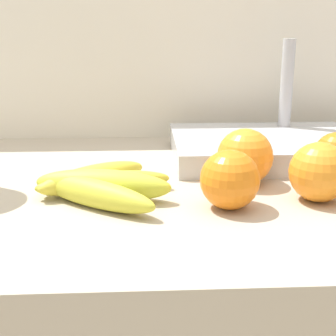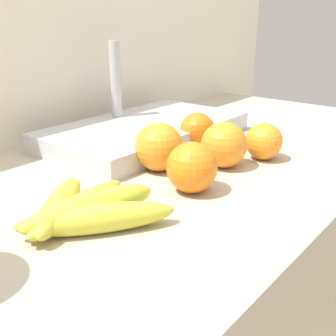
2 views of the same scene
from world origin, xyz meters
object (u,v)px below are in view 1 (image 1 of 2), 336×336
(banana_bunch, at_px, (98,185))
(sink_basin, at_px, (296,145))
(orange_back_left, at_px, (245,157))
(orange_far_right, at_px, (319,172))
(orange_right, at_px, (230,180))

(banana_bunch, height_order, sink_basin, sink_basin)
(orange_back_left, bearing_deg, banana_bunch, -166.08)
(orange_far_right, bearing_deg, banana_bunch, 175.31)
(banana_bunch, xyz_separation_m, orange_far_right, (0.30, -0.02, 0.02))
(orange_right, relative_size, sink_basin, 0.18)
(orange_right, bearing_deg, banana_bunch, 165.13)
(banana_bunch, xyz_separation_m, sink_basin, (0.33, 0.20, 0.00))
(orange_right, distance_m, sink_basin, 0.29)
(orange_back_left, bearing_deg, orange_right, -111.72)
(orange_far_right, bearing_deg, sink_basin, 80.50)
(orange_right, xyz_separation_m, sink_basin, (0.16, 0.24, -0.02))
(sink_basin, bearing_deg, orange_far_right, -99.50)
(sink_basin, bearing_deg, orange_back_left, -130.44)
(orange_right, height_order, orange_far_right, orange_far_right)
(banana_bunch, distance_m, orange_back_left, 0.22)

